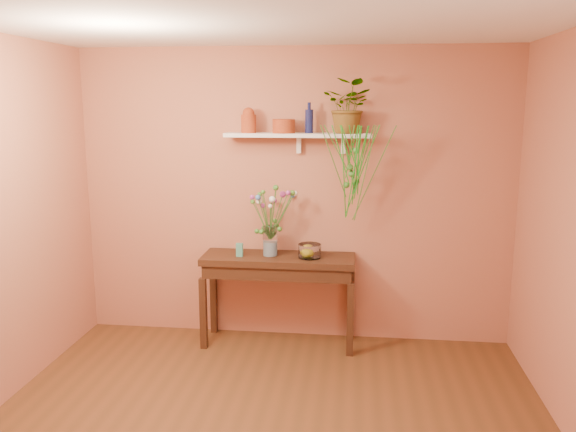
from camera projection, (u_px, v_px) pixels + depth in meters
The scene contains 13 objects.
room at pixel (257, 250), 3.44m from camera, with size 4.04×4.04×2.70m.
sideboard at pixel (278, 269), 5.29m from camera, with size 1.38×0.44×0.84m.
wall_shelf at pixel (299, 136), 5.15m from camera, with size 1.30×0.24×0.19m.
terracotta_jug at pixel (249, 121), 5.15m from camera, with size 0.17×0.17×0.22m.
terracotta_pot at pixel (284, 126), 5.12m from camera, with size 0.20×0.20×0.12m, color #A3451B.
blue_bottle at pixel (309, 121), 5.11m from camera, with size 0.09×0.09×0.27m.
spider_plant at pixel (349, 106), 5.03m from camera, with size 0.42×0.36×0.47m, color #3A7627.
plant_fronds at pixel (353, 165), 4.96m from camera, with size 0.63×0.40×0.84m.
glass_vase at pixel (270, 243), 5.27m from camera, with size 0.13×0.13×0.27m.
bouquet at pixel (271, 205), 5.21m from camera, with size 0.45×0.45×0.51m.
glass_bowl at pixel (310, 251), 5.20m from camera, with size 0.20×0.20×0.12m.
lemon at pixel (308, 252), 5.21m from camera, with size 0.08×0.08×0.08m, color yellow.
carton at pixel (240, 250), 5.25m from camera, with size 0.06×0.04×0.12m, color #2C667C.
Camera 1 is at (0.58, -3.29, 2.21)m, focal length 36.30 mm.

